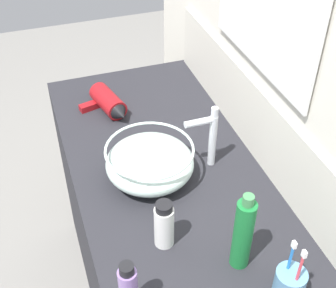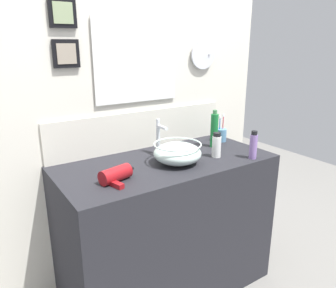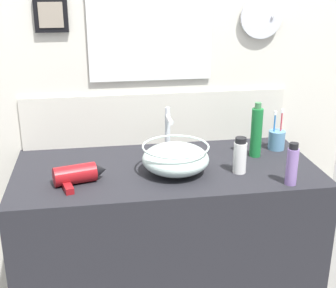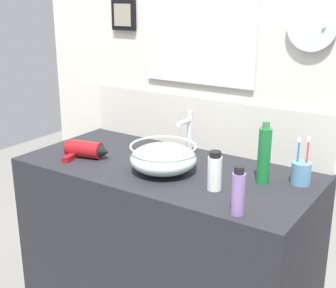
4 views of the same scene
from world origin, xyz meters
name	(u,v)px [view 3 (image 3 of 4)]	position (x,y,z in m)	size (l,w,h in m)	color
vanity_counter	(166,255)	(0.00, 0.00, 0.43)	(1.25, 0.59, 0.86)	#232328
back_panel	(154,57)	(0.00, 0.33, 1.26)	(1.86, 0.10, 2.52)	silver
glass_bowl_sink	(176,158)	(0.03, -0.06, 0.92)	(0.27, 0.27, 0.12)	silver
faucet	(168,129)	(0.03, 0.13, 0.98)	(0.02, 0.11, 0.22)	silver
hair_drier	(79,174)	(-0.35, -0.10, 0.89)	(0.21, 0.17, 0.07)	maroon
toothbrush_cup	(277,140)	(0.53, 0.13, 0.90)	(0.07, 0.07, 0.19)	#598CB2
lotion_bottle	(240,156)	(0.28, -0.10, 0.93)	(0.05, 0.05, 0.15)	white
shampoo_bottle	(292,165)	(0.44, -0.24, 0.94)	(0.04, 0.04, 0.17)	#8C6BB2
soap_dispenser	(256,132)	(0.40, 0.06, 0.97)	(0.05, 0.05, 0.24)	#197233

